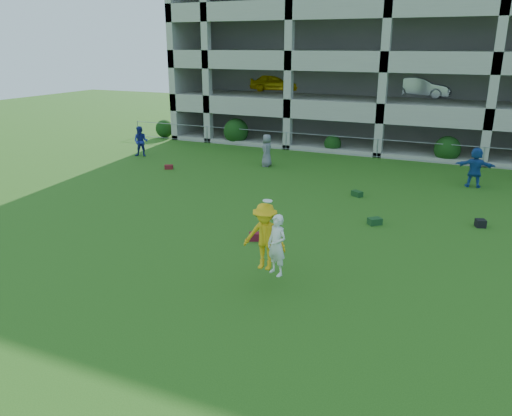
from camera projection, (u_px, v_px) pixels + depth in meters
The scene contains 13 objects.
ground at pixel (243, 288), 14.37m from camera, with size 100.00×100.00×0.00m, color #235114.
bystander_a at pixel (141, 141), 30.95m from camera, with size 0.91×0.71×1.87m, color navy.
bystander_c at pixel (267, 150), 28.42m from camera, with size 0.90×0.59×1.84m, color slate.
bystander_d at pixel (475, 167), 24.25m from camera, with size 1.84×0.58×1.98m, color #214C9B.
bag_red_a at pixel (257, 237), 17.83m from camera, with size 0.55×0.30×0.28m, color #570F1C.
bag_green_c at pixel (375, 221), 19.40m from camera, with size 0.50×0.35×0.26m, color #163C1F.
crate_d at pixel (480, 223), 19.13m from camera, with size 0.35×0.35×0.30m, color black.
bag_red_f at pixel (169, 167), 28.00m from camera, with size 0.45×0.28×0.24m, color #56170E.
bag_green_g at pixel (357, 194), 23.00m from camera, with size 0.50×0.30×0.25m, color #153B18.
frisbee_contest at pixel (267, 238), 14.22m from camera, with size 1.54×1.03×2.14m.
parking_garage at pixel (407, 54), 36.47m from camera, with size 30.00×14.00×12.00m.
fence at pixel (377, 148), 30.63m from camera, with size 36.06×0.06×1.20m.
shrub_row at pixel (460, 137), 29.16m from camera, with size 34.38×2.52×3.50m.
Camera 1 is at (5.65, -11.63, 6.69)m, focal length 35.00 mm.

